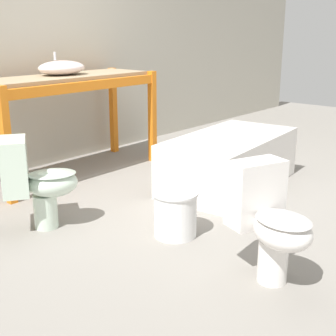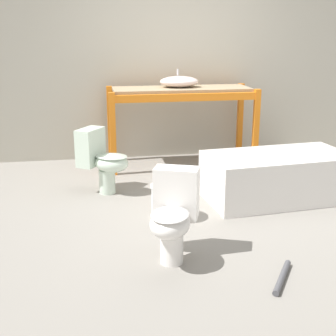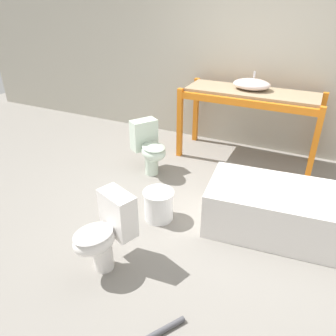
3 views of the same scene
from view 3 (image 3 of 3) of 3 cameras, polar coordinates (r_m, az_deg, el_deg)
name	(u,v)px [view 3 (image 3 of 3)]	position (r m, az deg, el deg)	size (l,w,h in m)	color
ground_plane	(216,203)	(3.88, 8.28, -6.12)	(12.00, 12.00, 0.00)	gray
warehouse_wall_rear	(265,38)	(4.99, 16.59, 20.84)	(10.80, 0.08, 3.20)	#B2AD9E
shelving_rack	(250,103)	(4.65, 14.17, 10.99)	(1.87, 0.71, 1.01)	orange
sink_basin	(252,84)	(4.63, 14.37, 13.94)	(0.49, 0.36, 0.22)	silver
bathtub_main	(282,208)	(3.47, 19.28, -6.60)	(1.53, 0.90, 0.49)	white
toilet_near	(106,231)	(2.90, -10.83, -10.66)	(0.49, 0.61, 0.70)	white
toilet_far	(149,146)	(4.30, -3.29, 3.82)	(0.62, 0.56, 0.70)	silver
bucket_white	(159,204)	(3.52, -1.64, -6.35)	(0.33, 0.33, 0.33)	white
loose_pipe	(156,334)	(2.64, -2.06, -26.89)	(0.30, 0.42, 0.04)	#4C4C51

